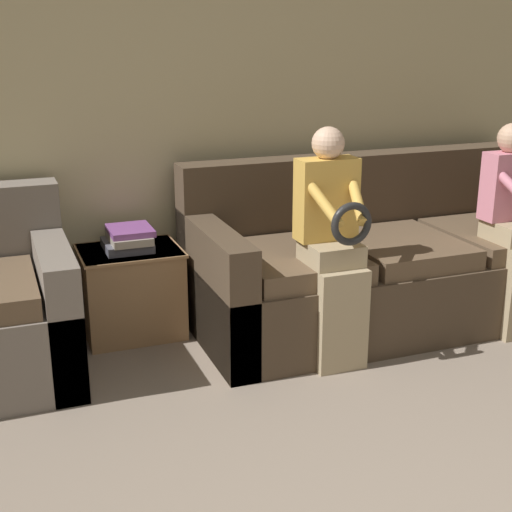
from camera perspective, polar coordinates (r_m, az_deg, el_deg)
name	(u,v)px	position (r m, az deg, el deg)	size (l,w,h in m)	color
wall_back	(184,99)	(4.19, -5.76, 12.38)	(7.12, 0.06, 2.55)	#C6B789
couch_main	(385,265)	(4.28, 10.27, -0.73)	(2.30, 0.96, 0.94)	#473828
child_left_seated	(333,239)	(3.57, 6.18, 1.33)	(0.31, 0.37, 1.20)	tan
side_shelf	(132,290)	(4.06, -9.93, -2.74)	(0.55, 0.45, 0.50)	olive
book_stack	(129,239)	(3.97, -10.16, 1.36)	(0.26, 0.30, 0.12)	#4C4C56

